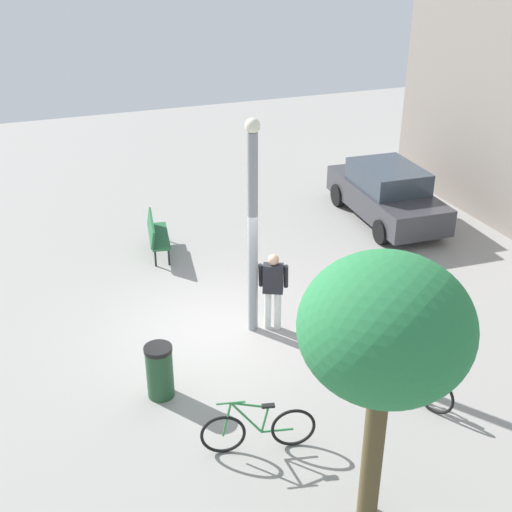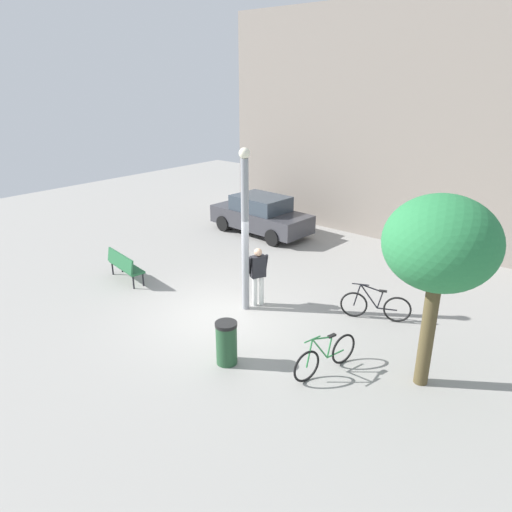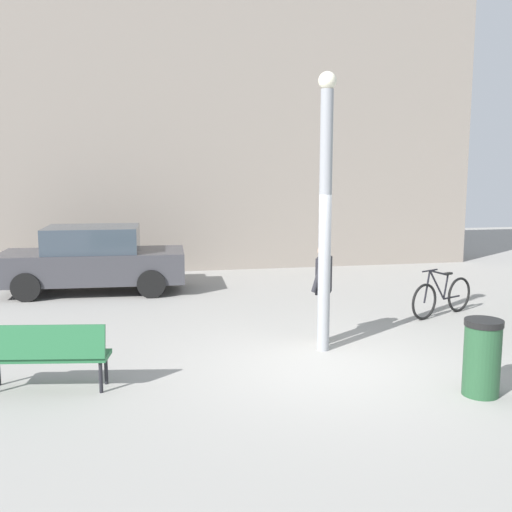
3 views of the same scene
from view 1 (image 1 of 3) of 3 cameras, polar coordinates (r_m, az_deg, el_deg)
name	(u,v)px [view 1 (image 1 of 3)]	position (r m, az deg, el deg)	size (l,w,h in m)	color
ground_plane	(217,333)	(13.53, -3.38, -6.56)	(36.00, 36.00, 0.00)	gray
lamppost	(253,225)	(12.53, -0.29, 2.67)	(0.28, 0.28, 4.35)	gray
person_by_lamppost	(273,286)	(13.16, 1.47, -2.62)	(0.47, 0.63, 1.67)	white
park_bench	(156,233)	(16.60, -8.58, 1.96)	(1.65, 0.72, 0.92)	#236038
plaza_tree	(385,330)	(8.17, 11.01, -6.27)	(2.15, 2.15, 3.98)	brown
bicycle_black	(406,379)	(11.90, 12.75, -10.24)	(1.66, 0.81, 0.97)	black
bicycle_green	(258,430)	(10.63, 0.16, -14.65)	(0.44, 1.78, 0.97)	black
parked_car_charcoal	(386,193)	(18.61, 11.11, 5.29)	(4.28, 1.99, 1.55)	#38383D
trash_bin	(160,371)	(11.71, -8.25, -9.74)	(0.49, 0.49, 1.00)	#234C2D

